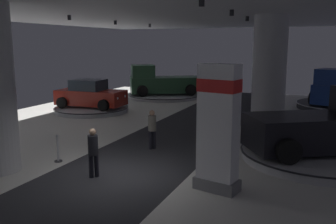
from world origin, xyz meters
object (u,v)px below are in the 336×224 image
display_platform_far_left (91,109)px  display_platform_mid_right (319,155)px  column_right (269,75)px  pickup_truck_mid_right (330,126)px  visitor_walking_far (152,127)px  visitor_walking_near (93,150)px  pickup_truck_deep_left (161,82)px  display_platform_deep_left (165,95)px  brand_sign_pylon (218,126)px  display_car_far_left (90,95)px

display_platform_far_left → display_platform_mid_right: 14.18m
column_right → pickup_truck_mid_right: column_right is taller
display_platform_mid_right → visitor_walking_far: (-6.25, -1.04, 0.72)m
visitor_walking_near → display_platform_far_left: bearing=124.4°
display_platform_mid_right → visitor_walking_far: visitor_walking_far is taller
display_platform_far_left → visitor_walking_far: (7.01, -6.07, 0.74)m
pickup_truck_deep_left → display_platform_deep_left: bearing=31.7°
brand_sign_pylon → display_platform_far_left: size_ratio=0.80×
display_platform_mid_right → visitor_walking_near: visitor_walking_near is taller
display_platform_deep_left → pickup_truck_mid_right: pickup_truck_mid_right is taller
display_car_far_left → pickup_truck_mid_right: bearing=-19.7°
display_platform_deep_left → display_platform_mid_right: (11.51, -12.56, 0.04)m
column_right → pickup_truck_mid_right: 4.74m
display_platform_far_left → display_car_far_left: size_ratio=1.05×
display_platform_deep_left → display_platform_far_left: 7.74m
visitor_walking_near → display_platform_mid_right: bearing=35.4°
brand_sign_pylon → column_right: bearing=88.0°
display_platform_far_left → display_platform_mid_right: bearing=-20.8°
visitor_walking_far → visitor_walking_near: bearing=-95.4°
display_platform_mid_right → visitor_walking_near: (-6.59, -4.69, 0.72)m
display_platform_far_left → column_right: bearing=-6.6°
brand_sign_pylon → visitor_walking_far: brand_sign_pylon is taller
brand_sign_pylon → display_platform_deep_left: brand_sign_pylon is taller
display_car_far_left → display_platform_mid_right: display_car_far_left is taller
visitor_walking_near → pickup_truck_mid_right: bearing=35.3°
column_right → display_car_far_left: 11.07m
display_platform_mid_right → visitor_walking_near: bearing=-144.6°
visitor_walking_near → column_right: bearing=63.8°
pickup_truck_mid_right → visitor_walking_far: 6.64m
column_right → display_platform_mid_right: (2.42, -3.78, -2.57)m
column_right → display_platform_mid_right: bearing=-57.3°
brand_sign_pylon → display_platform_mid_right: 5.29m
display_platform_deep_left → display_car_far_left: bearing=-103.3°
brand_sign_pylon → display_platform_far_left: bearing=138.8°
display_platform_deep_left → display_platform_far_left: display_platform_far_left is taller
display_platform_deep_left → display_platform_far_left: bearing=-103.0°
display_platform_deep_left → visitor_walking_near: 17.96m
display_platform_deep_left → pickup_truck_deep_left: size_ratio=1.01×
display_platform_far_left → visitor_walking_near: bearing=-55.6°
display_car_far_left → column_right: bearing=-6.5°
display_car_far_left → display_platform_mid_right: bearing=-20.7°
display_platform_mid_right → display_platform_far_left: bearing=159.2°
column_right → display_platform_far_left: bearing=173.4°
column_right → display_car_far_left: bearing=173.5°
visitor_walking_near → display_platform_deep_left: bearing=105.9°
pickup_truck_deep_left → display_car_far_left: (-1.50, -7.37, -0.13)m
column_right → display_platform_deep_left: column_right is taller
pickup_truck_mid_right → visitor_walking_far: pickup_truck_mid_right is taller
display_platform_mid_right → visitor_walking_far: bearing=-170.5°
column_right → display_platform_deep_left: (-9.09, 8.79, -2.61)m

